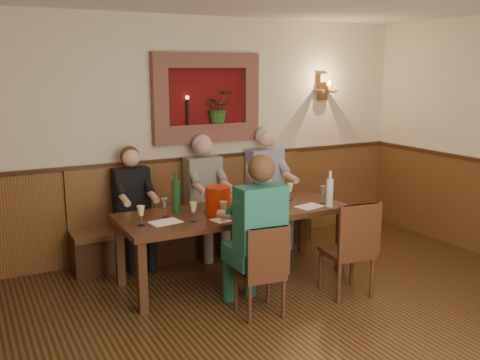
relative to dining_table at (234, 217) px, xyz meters
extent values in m
plane|color=black|center=(0.00, -1.85, -0.68)|extent=(6.00, 6.00, 0.00)
cube|color=beige|center=(0.00, 1.15, 0.72)|extent=(6.00, 0.04, 2.80)
cube|color=#543518|center=(0.00, 1.13, -0.13)|extent=(6.00, 0.04, 1.10)
cube|color=#381E0F|center=(0.00, 1.13, 0.45)|extent=(6.02, 0.06, 0.05)
cube|color=#590C0D|center=(0.20, 1.13, 1.17)|extent=(1.00, 0.02, 0.70)
cube|color=brown|center=(0.20, 1.09, 1.61)|extent=(1.36, 0.12, 0.18)
cube|color=brown|center=(0.20, 1.09, 0.73)|extent=(1.36, 0.12, 0.18)
cube|color=brown|center=(-0.39, 1.09, 1.17)|extent=(0.18, 0.12, 0.70)
cube|color=brown|center=(0.79, 1.09, 1.17)|extent=(0.18, 0.12, 0.70)
cube|color=brown|center=(0.20, 1.09, 0.84)|extent=(1.00, 0.14, 0.04)
imported|color=#29511C|center=(0.35, 1.09, 1.06)|extent=(0.35, 0.30, 0.39)
cylinder|color=black|center=(-0.05, 1.09, 1.01)|extent=(0.03, 0.03, 0.30)
cylinder|color=#FFBF59|center=(-0.05, 1.09, 1.18)|extent=(0.04, 0.04, 0.04)
cube|color=#543518|center=(1.90, 1.10, 1.27)|extent=(0.12, 0.08, 0.35)
cylinder|color=#543518|center=(1.80, 1.03, 1.22)|extent=(0.05, 0.18, 0.05)
cylinder|color=#543518|center=(2.00, 1.03, 1.22)|extent=(0.05, 0.18, 0.05)
cylinder|color=#FFBF59|center=(1.90, 0.97, 1.32)|extent=(0.06, 0.06, 0.06)
cube|color=#311C0E|center=(0.00, 0.00, 0.04)|extent=(2.40, 0.90, 0.06)
cube|color=#311C0E|center=(-1.12, -0.37, -0.33)|extent=(0.08, 0.08, 0.69)
cube|color=#311C0E|center=(1.12, -0.37, -0.33)|extent=(0.08, 0.08, 0.69)
cube|color=#311C0E|center=(-1.12, 0.37, -0.33)|extent=(0.08, 0.08, 0.69)
cube|color=#311C0E|center=(1.12, 0.37, -0.33)|extent=(0.08, 0.08, 0.69)
cube|color=#381E0F|center=(0.00, 0.91, -0.48)|extent=(3.00, 0.40, 0.40)
cube|color=#543518|center=(0.00, 0.91, -0.26)|extent=(3.00, 0.45, 0.06)
cube|color=#543518|center=(0.00, 1.10, 0.10)|extent=(3.00, 0.06, 0.66)
cube|color=#311C0E|center=(-0.18, -0.86, -0.49)|extent=(0.40, 0.40, 0.36)
cube|color=#311C0E|center=(-0.18, -0.86, -0.29)|extent=(0.42, 0.42, 0.05)
cube|color=#311C0E|center=(-0.20, -1.03, -0.04)|extent=(0.38, 0.08, 0.45)
cube|color=#311C0E|center=(0.80, -0.87, -0.47)|extent=(0.45, 0.45, 0.40)
cube|color=#311C0E|center=(0.80, -0.87, -0.25)|extent=(0.48, 0.48, 0.05)
cube|color=#311C0E|center=(0.77, -1.06, 0.03)|extent=(0.42, 0.10, 0.50)
cube|color=black|center=(-0.81, 0.77, -0.45)|extent=(0.39, 0.41, 0.45)
cube|color=black|center=(-0.81, 0.93, 0.18)|extent=(0.39, 0.20, 0.51)
sphere|color=#D8A384|center=(-0.81, 0.89, 0.56)|extent=(0.20, 0.20, 0.20)
sphere|color=#4C2D19|center=(-0.81, 0.94, 0.58)|extent=(0.21, 0.21, 0.21)
cube|color=#595552|center=(0.06, 0.76, -0.45)|extent=(0.43, 0.45, 0.45)
cube|color=#595552|center=(0.06, 0.93, 0.22)|extent=(0.43, 0.22, 0.56)
sphere|color=#D8A384|center=(0.06, 0.89, 0.63)|extent=(0.21, 0.21, 0.21)
sphere|color=#B2B2B2|center=(0.06, 0.94, 0.65)|extent=(0.23, 0.23, 0.23)
cube|color=navy|center=(0.92, 0.75, -0.45)|extent=(0.45, 0.47, 0.45)
cube|color=navy|center=(0.92, 0.93, 0.24)|extent=(0.45, 0.23, 0.58)
sphere|color=#D8A384|center=(0.92, 0.89, 0.67)|extent=(0.22, 0.22, 0.22)
sphere|color=#B2B2B2|center=(0.92, 0.94, 0.69)|extent=(0.24, 0.24, 0.24)
cube|color=#185653|center=(-0.18, -0.69, -0.45)|extent=(0.44, 0.46, 0.45)
cube|color=#185653|center=(-0.18, -0.87, 0.23)|extent=(0.44, 0.23, 0.58)
sphere|color=#D8A384|center=(-0.18, -0.83, 0.66)|extent=(0.22, 0.22, 0.22)
sphere|color=#4C2D19|center=(-0.18, -0.88, 0.68)|extent=(0.24, 0.24, 0.24)
cylinder|color=red|center=(-0.22, -0.08, 0.22)|extent=(0.33, 0.33, 0.29)
cylinder|color=#19471E|center=(0.25, -0.05, 0.24)|extent=(0.09, 0.09, 0.34)
cylinder|color=orange|center=(0.25, -0.05, 0.46)|extent=(0.04, 0.04, 0.09)
cylinder|color=#19471E|center=(-0.57, 0.16, 0.25)|extent=(0.10, 0.10, 0.34)
cylinder|color=#19471E|center=(-0.57, 0.16, 0.46)|extent=(0.04, 0.04, 0.09)
cylinder|color=silver|center=(0.96, -0.36, 0.22)|extent=(0.08, 0.08, 0.30)
cylinder|color=silver|center=(0.96, -0.36, 0.42)|extent=(0.03, 0.03, 0.09)
cube|color=white|center=(-0.79, -0.10, 0.08)|extent=(0.32, 0.25, 0.00)
cube|color=white|center=(-0.06, -0.25, 0.08)|extent=(0.34, 0.29, 0.00)
cube|color=white|center=(0.78, -0.25, 0.08)|extent=(0.32, 0.26, 0.00)
cube|color=white|center=(-0.24, -0.28, 0.08)|extent=(0.28, 0.22, 0.00)
camera|label=1|loc=(-2.45, -4.79, 1.52)|focal=40.00mm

